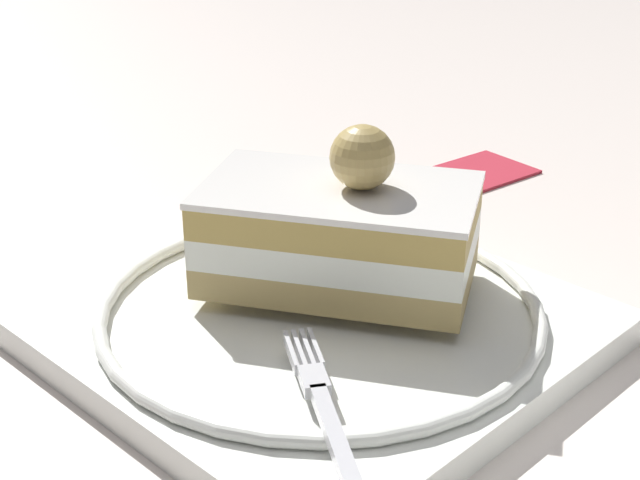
# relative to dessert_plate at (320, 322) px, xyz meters

# --- Properties ---
(ground_plane) EXTENTS (2.40, 2.40, 0.00)m
(ground_plane) POSITION_rel_dessert_plate_xyz_m (-0.02, 0.02, -0.01)
(ground_plane) COLOR silver
(dessert_plate) EXTENTS (0.25, 0.25, 0.02)m
(dessert_plate) POSITION_rel_dessert_plate_xyz_m (0.00, 0.00, 0.00)
(dessert_plate) COLOR white
(dessert_plate) RESTS_ON ground_plane
(cake_slice) EXTENTS (0.14, 0.14, 0.07)m
(cake_slice) POSITION_rel_dessert_plate_xyz_m (-0.02, -0.01, 0.04)
(cake_slice) COLOR tan
(cake_slice) RESTS_ON dessert_plate
(fork) EXTENTS (0.05, 0.12, 0.00)m
(fork) POSITION_rel_dessert_plate_xyz_m (0.04, 0.08, 0.01)
(fork) COLOR silver
(fork) RESTS_ON dessert_plate
(folded_napkin) EXTENTS (0.10, 0.06, 0.00)m
(folded_napkin) POSITION_rel_dessert_plate_xyz_m (-0.19, -0.12, -0.01)
(folded_napkin) COLOR #B32938
(folded_napkin) RESTS_ON ground_plane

